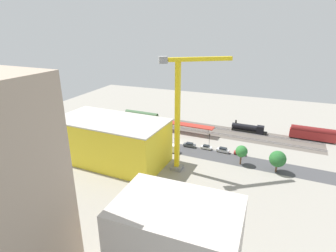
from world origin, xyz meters
name	(u,v)px	position (x,y,z in m)	size (l,w,h in m)	color
ground_plane	(178,142)	(0.00, 0.00, 0.00)	(180.37, 180.37, 0.00)	gray
rail_bed	(192,127)	(0.00, -19.21, 0.00)	(112.73, 14.78, 0.01)	#5B544C
street_asphalt	(174,148)	(0.00, 5.71, 0.00)	(112.73, 9.00, 0.01)	#424244
track_rails	(192,127)	(0.00, -19.21, 0.18)	(112.57, 14.42, 0.12)	#9E9EA8
platform_canopy_near	(165,121)	(10.54, -11.31, 4.12)	(45.88, 6.63, 4.34)	#A82D23
locomotive	(250,129)	(-26.16, -22.60, 1.71)	(15.51, 3.28, 4.84)	black
passenger_coach	(312,133)	(-51.38, -22.60, 3.06)	(17.66, 3.93, 5.83)	black
freight_coach_far	(142,117)	(24.78, -15.82, 3.14)	(18.13, 3.86, 5.96)	black
parked_car_0	(240,153)	(-25.06, 2.32, 0.72)	(4.18, 1.99, 1.63)	black
parked_car_1	(223,150)	(-18.84, 2.56, 0.83)	(4.94, 2.19, 1.88)	black
parked_car_2	(206,147)	(-12.20, 2.06, 0.71)	(4.32, 2.03, 1.60)	black
parked_car_3	(189,145)	(-5.56, 2.52, 0.78)	(4.77, 1.89, 1.72)	black
construction_building	(112,141)	(16.54, 23.32, 7.47)	(37.77, 19.19, 14.94)	yellow
construction_roof_slab	(110,120)	(16.54, 23.32, 15.14)	(38.37, 19.79, 0.40)	#B7B2A8
tower_crane	(181,108)	(-7.79, 20.34, 21.16)	(19.64, 13.43, 36.97)	gray
box_truck_0	(119,139)	(22.63, 9.47, 1.63)	(9.36, 3.25, 3.37)	black
box_truck_1	(166,147)	(1.91, 9.21, 1.54)	(9.53, 3.39, 3.10)	black
street_tree_0	(105,131)	(27.83, 10.85, 5.05)	(4.29, 4.29, 7.23)	brown
street_tree_1	(84,126)	(38.85, 10.00, 5.58)	(5.92, 5.92, 8.55)	brown
street_tree_2	(278,159)	(-37.80, 10.78, 4.68)	(5.34, 5.34, 7.37)	brown
street_tree_3	(242,151)	(-26.22, 9.74, 4.86)	(4.07, 4.07, 6.95)	brown
traffic_light	(209,139)	(-13.03, 0.88, 4.05)	(0.50, 0.36, 6.04)	#333333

